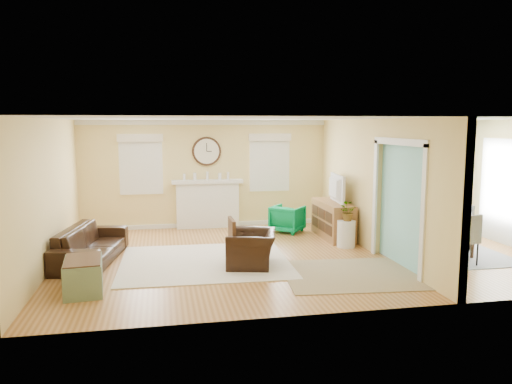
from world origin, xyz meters
TOP-DOWN VIEW (x-y plane):
  - floor at (0.00, 0.00)m, footprint 9.00×9.00m
  - wall_back at (0.00, 3.00)m, footprint 9.00×0.02m
  - wall_front at (0.00, -3.00)m, footprint 9.00×0.02m
  - wall_left at (-4.50, 0.00)m, footprint 0.02×6.00m
  - wall_right at (4.50, 0.00)m, footprint 0.02×6.00m
  - ceiling at (0.00, 0.00)m, footprint 9.00×6.00m
  - partition at (1.51, 0.28)m, footprint 0.17×6.00m
  - fireplace at (-1.50, 2.88)m, footprint 1.70×0.30m
  - wall_clock at (-1.50, 2.97)m, footprint 0.70×0.07m
  - window_left at (-3.05, 2.95)m, footprint 1.05×0.13m
  - window_right at (0.05, 2.95)m, footprint 1.05×0.13m
  - french_doors at (4.45, 0.00)m, footprint 0.06×1.70m
  - pendant at (3.00, 0.00)m, footprint 0.30×0.30m
  - rug_cream at (-1.84, -0.20)m, footprint 3.10×2.71m
  - rug_jute at (0.51, -1.43)m, footprint 2.44×2.06m
  - rug_grey at (2.71, -0.13)m, footprint 2.31×2.89m
  - sofa at (-3.88, 0.27)m, footprint 1.21×2.30m
  - eames_chair at (-1.05, -0.59)m, footprint 1.04×1.13m
  - green_chair at (0.27, 2.01)m, footprint 0.95×0.96m
  - trunk at (-3.77, -1.49)m, footprint 0.63×0.93m
  - credenza at (1.12, 1.28)m, footprint 0.53×1.55m
  - tv at (1.11, 1.28)m, footprint 0.23×1.06m
  - garden_stool at (1.10, 0.40)m, footprint 0.37×0.37m
  - potted_plant at (1.10, 0.40)m, footprint 0.44×0.45m
  - dining_table at (2.71, -0.13)m, footprint 1.01×1.74m
  - dining_chair_n at (2.81, 1.07)m, footprint 0.45×0.45m
  - dining_chair_s at (2.68, -1.23)m, footprint 0.47×0.47m
  - dining_chair_w at (2.14, -0.04)m, footprint 0.40×0.40m
  - dining_chair_e at (3.26, -0.19)m, footprint 0.46×0.46m

SIDE VIEW (x-z plane):
  - floor at x=0.00m, z-range 0.00..0.00m
  - rug_grey at x=2.71m, z-range 0.00..0.01m
  - rug_jute at x=0.51m, z-range 0.00..0.01m
  - rug_cream at x=-1.84m, z-range 0.00..0.02m
  - trunk at x=-3.77m, z-range 0.00..0.51m
  - garden_stool at x=1.10m, z-range 0.00..0.54m
  - dining_table at x=2.71m, z-range 0.00..0.60m
  - eames_chair at x=-1.05m, z-range 0.00..0.63m
  - green_chair at x=0.27m, z-range 0.00..0.63m
  - sofa at x=-3.88m, z-range 0.00..0.64m
  - credenza at x=1.12m, z-range 0.00..0.80m
  - dining_chair_w at x=2.14m, z-range 0.08..0.96m
  - dining_chair_n at x=2.81m, z-range 0.08..0.97m
  - dining_chair_e at x=3.26m, z-range 0.08..0.99m
  - dining_chair_s at x=2.68m, z-range 0.08..1.01m
  - fireplace at x=-1.50m, z-range 0.01..1.18m
  - potted_plant at x=1.10m, z-range 0.54..0.92m
  - french_doors at x=4.45m, z-range 0.00..2.20m
  - tv at x=1.11m, z-range 0.80..1.41m
  - wall_back at x=0.00m, z-range 0.00..2.60m
  - wall_front at x=0.00m, z-range 0.00..2.60m
  - wall_left at x=-4.50m, z-range 0.00..2.60m
  - wall_right at x=4.50m, z-range 0.00..2.60m
  - partition at x=1.51m, z-range 0.06..2.66m
  - window_left at x=-3.05m, z-range 0.95..2.37m
  - window_right at x=0.05m, z-range 0.95..2.37m
  - wall_clock at x=-1.50m, z-range 1.50..2.20m
  - pendant at x=3.00m, z-range 1.93..2.48m
  - ceiling at x=0.00m, z-range 2.59..2.61m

